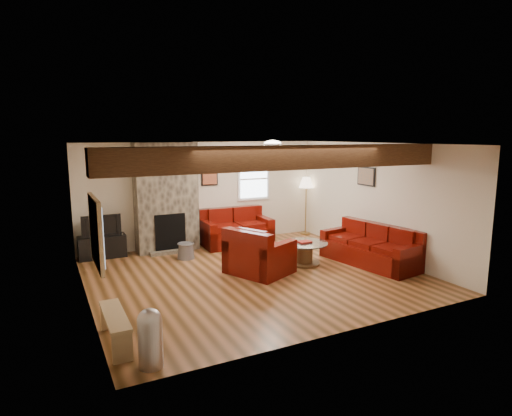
# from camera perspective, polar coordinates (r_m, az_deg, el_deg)

# --- Properties ---
(room) EXTENTS (8.00, 8.00, 8.00)m
(room) POSITION_cam_1_polar(r_m,az_deg,el_deg) (8.06, -0.33, -0.38)
(room) COLOR brown
(room) RESTS_ON ground
(floor) EXTENTS (6.00, 6.00, 0.00)m
(floor) POSITION_cam_1_polar(r_m,az_deg,el_deg) (8.36, -0.32, -8.84)
(floor) COLOR brown
(floor) RESTS_ON ground
(oak_beam) EXTENTS (6.00, 0.36, 0.38)m
(oak_beam) POSITION_cam_1_polar(r_m,az_deg,el_deg) (6.84, 4.37, 6.74)
(oak_beam) COLOR #311B0E
(oak_beam) RESTS_ON room
(chimney_breast) EXTENTS (1.40, 0.67, 2.50)m
(chimney_breast) POSITION_cam_1_polar(r_m,az_deg,el_deg) (10.02, -11.87, 1.23)
(chimney_breast) COLOR #3C362E
(chimney_breast) RESTS_ON floor
(back_window) EXTENTS (0.90, 0.08, 1.10)m
(back_window) POSITION_cam_1_polar(r_m,az_deg,el_deg) (11.01, -0.33, 3.91)
(back_window) COLOR white
(back_window) RESTS_ON room
(hatch_window) EXTENTS (0.08, 1.00, 0.90)m
(hatch_window) POSITION_cam_1_polar(r_m,az_deg,el_deg) (5.76, -20.48, -3.05)
(hatch_window) COLOR tan
(hatch_window) RESTS_ON room
(ceiling_dome) EXTENTS (0.40, 0.40, 0.18)m
(ceiling_dome) POSITION_cam_1_polar(r_m,az_deg,el_deg) (9.15, 2.23, 8.31)
(ceiling_dome) COLOR white
(ceiling_dome) RESTS_ON room
(artwork_back) EXTENTS (0.42, 0.06, 0.52)m
(artwork_back) POSITION_cam_1_polar(r_m,az_deg,el_deg) (10.52, -6.20, 4.40)
(artwork_back) COLOR black
(artwork_back) RESTS_ON room
(artwork_right) EXTENTS (0.06, 0.55, 0.42)m
(artwork_right) POSITION_cam_1_polar(r_m,az_deg,el_deg) (9.89, 14.45, 4.11)
(artwork_right) COLOR black
(artwork_right) RESTS_ON room
(sofa_three) EXTENTS (1.18, 2.20, 0.81)m
(sofa_three) POSITION_cam_1_polar(r_m,az_deg,el_deg) (9.23, 14.99, -4.78)
(sofa_three) COLOR #470805
(sofa_three) RESTS_ON floor
(loveseat) EXTENTS (1.69, 1.01, 0.88)m
(loveseat) POSITION_cam_1_polar(r_m,az_deg,el_deg) (10.46, -2.65, -2.57)
(loveseat) COLOR #470805
(loveseat) RESTS_ON floor
(armchair_red) EXTENTS (1.35, 1.42, 0.90)m
(armchair_red) POSITION_cam_1_polar(r_m,az_deg,el_deg) (8.35, 0.47, -5.66)
(armchair_red) COLOR #470805
(armchair_red) RESTS_ON floor
(coffee_table) EXTENTS (0.95, 0.95, 0.50)m
(coffee_table) POSITION_cam_1_polar(r_m,az_deg,el_deg) (8.98, 6.48, -6.04)
(coffee_table) COLOR #442916
(coffee_table) RESTS_ON floor
(tv_cabinet) EXTENTS (0.99, 0.40, 0.50)m
(tv_cabinet) POSITION_cam_1_polar(r_m,az_deg,el_deg) (9.99, -19.82, -4.87)
(tv_cabinet) COLOR black
(tv_cabinet) RESTS_ON floor
(television) EXTENTS (0.82, 0.11, 0.47)m
(television) POSITION_cam_1_polar(r_m,az_deg,el_deg) (9.88, -19.98, -2.16)
(television) COLOR black
(television) RESTS_ON tv_cabinet
(floor_lamp) EXTENTS (0.40, 0.40, 1.55)m
(floor_lamp) POSITION_cam_1_polar(r_m,az_deg,el_deg) (11.54, 6.72, 2.99)
(floor_lamp) COLOR tan
(floor_lamp) RESTS_ON floor
(pine_bench) EXTENTS (0.25, 1.09, 0.41)m
(pine_bench) POSITION_cam_1_polar(r_m,az_deg,el_deg) (5.96, -18.23, -15.12)
(pine_bench) COLOR tan
(pine_bench) RESTS_ON floor
(pedal_bin) EXTENTS (0.29, 0.29, 0.71)m
(pedal_bin) POSITION_cam_1_polar(r_m,az_deg,el_deg) (5.28, -13.92, -16.47)
(pedal_bin) COLOR #B4B3B9
(pedal_bin) RESTS_ON floor
(coal_bucket) EXTENTS (0.38, 0.38, 0.35)m
(coal_bucket) POSITION_cam_1_polar(r_m,az_deg,el_deg) (9.48, -9.34, -5.62)
(coal_bucket) COLOR slate
(coal_bucket) RESTS_ON floor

